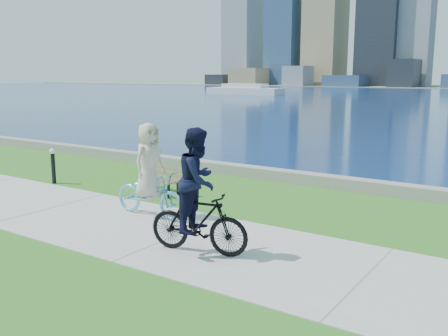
% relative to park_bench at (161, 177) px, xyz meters
% --- Properties ---
extents(ground, '(320.00, 320.00, 0.00)m').
position_rel_park_bench_xyz_m(ground, '(2.79, -2.79, -0.46)').
color(ground, '#27641A').
rests_on(ground, ground).
extents(concrete_path, '(80.00, 3.50, 0.02)m').
position_rel_park_bench_xyz_m(concrete_path, '(2.79, -2.79, -0.45)').
color(concrete_path, '#A7A7A1').
rests_on(concrete_path, ground).
extents(seawall, '(90.00, 0.50, 0.35)m').
position_rel_park_bench_xyz_m(seawall, '(2.79, 3.41, -0.29)').
color(seawall, gray).
rests_on(seawall, ground).
extents(ferry_near, '(12.95, 3.70, 1.76)m').
position_rel_park_bench_xyz_m(ferry_near, '(-34.22, 60.17, 0.27)').
color(ferry_near, silver).
rests_on(ferry_near, ground).
extents(park_bench, '(1.53, 0.76, 0.75)m').
position_rel_park_bench_xyz_m(park_bench, '(0.00, 0.00, 0.00)').
color(park_bench, black).
rests_on(park_bench, ground).
extents(bollard_lamp, '(0.18, 0.18, 1.10)m').
position_rel_park_bench_xyz_m(bollard_lamp, '(-3.62, -0.87, 0.17)').
color(bollard_lamp, black).
rests_on(bollard_lamp, ground).
extents(cyclist_woman, '(0.74, 2.06, 2.22)m').
position_rel_park_bench_xyz_m(cyclist_woman, '(1.35, -1.94, 0.38)').
color(cyclist_woman, '#60B9EA').
rests_on(cyclist_woman, ground).
extents(cyclist_man, '(0.95, 2.05, 2.38)m').
position_rel_park_bench_xyz_m(cyclist_man, '(3.80, -3.30, 0.55)').
color(cyclist_man, black).
rests_on(cyclist_man, ground).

